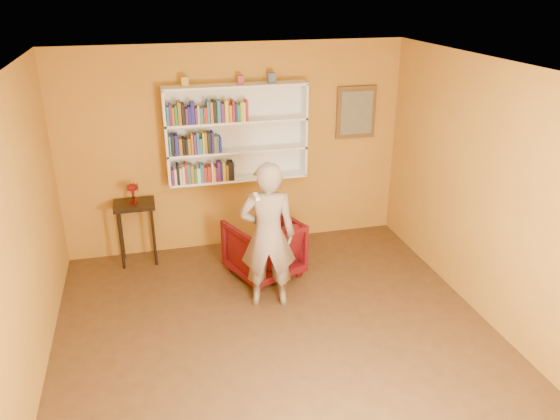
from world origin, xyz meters
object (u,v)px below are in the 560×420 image
(console_table, at_px, (135,213))
(armchair, at_px, (264,248))
(bookshelf, at_px, (236,133))
(person, at_px, (268,236))
(ruby_lustre, at_px, (132,189))

(console_table, relative_size, armchair, 1.04)
(bookshelf, xyz_separation_m, armchair, (0.15, -0.88, -1.23))
(armchair, relative_size, person, 0.47)
(bookshelf, height_order, ruby_lustre, bookshelf)
(ruby_lustre, height_order, person, person)
(console_table, relative_size, ruby_lustre, 3.29)
(bookshelf, distance_m, armchair, 1.52)
(bookshelf, distance_m, console_table, 1.63)
(ruby_lustre, distance_m, person, 1.97)
(armchair, bearing_deg, console_table, -47.55)
(armchair, xyz_separation_m, person, (-0.10, -0.65, 0.48))
(bookshelf, xyz_separation_m, console_table, (-1.35, -0.16, -0.91))
(bookshelf, bearing_deg, ruby_lustre, -173.24)
(armchair, bearing_deg, bookshelf, -102.06)
(bookshelf, height_order, console_table, bookshelf)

